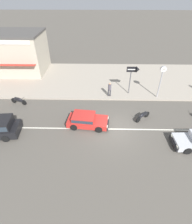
{
  "coord_description": "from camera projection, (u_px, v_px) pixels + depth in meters",
  "views": [
    {
      "loc": [
        -1.31,
        -11.29,
        10.29
      ],
      "look_at": [
        -1.58,
        1.38,
        0.8
      ],
      "focal_mm": 28.0,
      "sensor_mm": 36.0,
      "label": 1
    }
  ],
  "objects": [
    {
      "name": "ground_plane",
      "position": [
        114.0,
        129.0,
        15.18
      ],
      "size": [
        160.0,
        160.0,
        0.0
      ],
      "primitive_type": "plane",
      "color": "#544F47"
    },
    {
      "name": "lane_centre_stripe",
      "position": [
        114.0,
        129.0,
        15.18
      ],
      "size": [
        50.4,
        0.14,
        0.01
      ],
      "primitive_type": "cube",
      "color": "silver",
      "rests_on": "ground"
    },
    {
      "name": "kerb_strip",
      "position": [
        109.0,
        79.0,
        22.81
      ],
      "size": [
        68.0,
        10.0,
        0.15
      ],
      "primitive_type": "cube",
      "color": "#9E9384",
      "rests_on": "ground"
    },
    {
      "name": "hatchback_red_2",
      "position": [
        86.0,
        120.0,
        15.28
      ],
      "size": [
        3.74,
        2.07,
        1.1
      ],
      "color": "red",
      "rests_on": "ground"
    },
    {
      "name": "motorcycle_1",
      "position": [
        143.0,
        116.0,
        15.99
      ],
      "size": [
        1.46,
        1.22,
        0.8
      ],
      "color": "black",
      "rests_on": "ground"
    },
    {
      "name": "motorcycle_2",
      "position": [
        19.0,
        100.0,
        18.07
      ],
      "size": [
        1.78,
        0.75,
        0.8
      ],
      "color": "black",
      "rests_on": "ground"
    },
    {
      "name": "street_clock",
      "position": [
        162.0,
        75.0,
        17.56
      ],
      "size": [
        0.63,
        0.22,
        3.54
      ],
      "color": "#9E9EA3",
      "rests_on": "kerb_strip"
    },
    {
      "name": "arrow_signboard",
      "position": [
        136.0,
        71.0,
        18.17
      ],
      "size": [
        1.35,
        0.62,
        3.16
      ],
      "color": "#4C4C51",
      "rests_on": "kerb_strip"
    },
    {
      "name": "pedestrian_near_clock",
      "position": [
        110.0,
        88.0,
        18.74
      ],
      "size": [
        0.34,
        0.34,
        1.61
      ],
      "color": "#333338",
      "rests_on": "kerb_strip"
    },
    {
      "name": "shopfront_corner_warung",
      "position": [
        20.0,
        52.0,
        23.27
      ],
      "size": [
        6.5,
        6.34,
        5.13
      ],
      "color": "#B2A893",
      "rests_on": "kerb_strip"
    }
  ]
}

